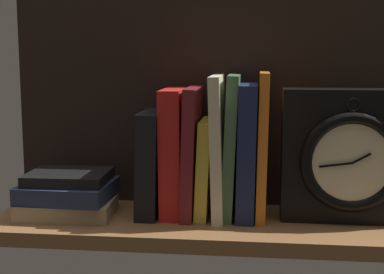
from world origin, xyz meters
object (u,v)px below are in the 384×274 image
book_navy_bierce (247,151)px  book_maroon_dawkins (192,151)px  book_stack_side (68,194)px  book_black_skeptic (152,163)px  book_green_romantic (231,146)px  book_cream_twain (218,146)px  book_red_requiem (174,152)px  book_orange_pandolfini (262,145)px  book_yellow_seinlanguage (205,167)px  framed_clock (349,157)px

book_navy_bierce → book_maroon_dawkins: bearing=180.0°
book_maroon_dawkins → book_stack_side: book_maroon_dawkins is taller
book_stack_side → book_black_skeptic: bearing=11.6°
book_green_romantic → book_black_skeptic: bearing=180.0°
book_cream_twain → book_navy_bierce: (5.10, 0.00, -0.74)cm
book_red_requiem → book_stack_side: (-18.84, -3.04, -7.50)cm
book_orange_pandolfini → book_stack_side: 35.88cm
book_stack_side → book_yellow_seinlanguage: bearing=7.1°
book_maroon_dawkins → book_orange_pandolfini: bearing=0.0°
book_cream_twain → framed_clock: size_ratio=1.09×
book_black_skeptic → book_orange_pandolfini: book_orange_pandolfini is taller
book_orange_pandolfini → book_stack_side: (-34.59, -3.04, -9.01)cm
book_green_romantic → book_stack_side: size_ratio=1.47×
book_yellow_seinlanguage → book_green_romantic: bearing=-0.0°
book_red_requiem → book_cream_twain: 8.06cm
book_maroon_dawkins → book_yellow_seinlanguage: book_maroon_dawkins is taller
book_maroon_dawkins → book_orange_pandolfini: 12.62cm
book_red_requiem → book_orange_pandolfini: (15.75, 0.00, 1.51)cm
book_yellow_seinlanguage → book_green_romantic: book_green_romantic is taller
book_orange_pandolfini → book_cream_twain: bearing=180.0°
book_maroon_dawkins → book_navy_bierce: (9.86, 0.00, 0.32)cm
book_red_requiem → book_cream_twain: book_cream_twain is taller
book_black_skeptic → book_cream_twain: bearing=0.0°
book_red_requiem → book_cream_twain: bearing=0.0°
book_black_skeptic → book_yellow_seinlanguage: bearing=0.0°
book_green_romantic → framed_clock: size_ratio=1.10×
book_red_requiem → book_maroon_dawkins: size_ratio=0.99×
book_cream_twain → book_red_requiem: bearing=-180.0°
book_green_romantic → book_navy_bierce: 2.96cm
book_orange_pandolfini → book_stack_side: size_ratio=1.50×
book_green_romantic → framed_clock: bearing=-3.8°
book_maroon_dawkins → book_green_romantic: (7.01, -0.00, 1.11)cm
book_black_skeptic → book_maroon_dawkins: book_maroon_dawkins is taller
book_orange_pandolfini → framed_clock: 14.90cm
book_maroon_dawkins → book_orange_pandolfini: size_ratio=0.89×
book_maroon_dawkins → framed_clock: 27.35cm
book_green_romantic → book_navy_bierce: bearing=0.0°
book_maroon_dawkins → book_yellow_seinlanguage: 3.76cm
book_black_skeptic → framed_clock: bearing=-2.2°
book_stack_side → book_navy_bierce: bearing=5.4°
book_maroon_dawkins → book_orange_pandolfini: book_orange_pandolfini is taller
book_yellow_seinlanguage → framed_clock: framed_clock is taller
book_red_requiem → book_navy_bierce: 13.08cm
book_maroon_dawkins → book_yellow_seinlanguage: size_ratio=1.33×
book_red_requiem → framed_clock: (30.52, -1.35, 0.04)cm
book_black_skeptic → framed_clock: (34.50, -1.35, 2.06)cm
book_black_skeptic → book_stack_side: book_black_skeptic is taller
book_red_requiem → book_green_romantic: size_ratio=0.90×
book_red_requiem → book_cream_twain: (7.97, 0.00, 1.21)cm
book_red_requiem → book_green_romantic: book_green_romantic is taller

